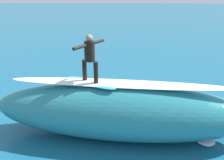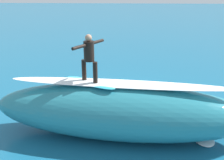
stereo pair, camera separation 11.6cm
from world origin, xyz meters
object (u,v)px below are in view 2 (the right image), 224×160
at_px(surfer_paddling, 125,91).
at_px(surfer_riding, 89,55).
at_px(surfboard_paddling, 127,95).
at_px(surfboard_riding, 90,82).

bearing_deg(surfer_paddling, surfer_riding, -110.24).
relative_size(surfboard_paddling, surfer_paddling, 1.41).
bearing_deg(surfboard_paddling, surfer_paddling, -180.00).
bearing_deg(surfboard_riding, surfer_paddling, -77.42).
bearing_deg(surfer_paddling, surfboard_paddling, 0.00).
bearing_deg(surfboard_paddling, surfboard_riding, -112.26).
distance_m(surfboard_paddling, surfer_paddling, 0.22).
bearing_deg(surfboard_riding, surfer_riding, 31.48).
xyz_separation_m(surfboard_riding, surfer_riding, (0.00, 0.00, 0.91)).
height_order(surfer_riding, surfboard_paddling, surfer_riding).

